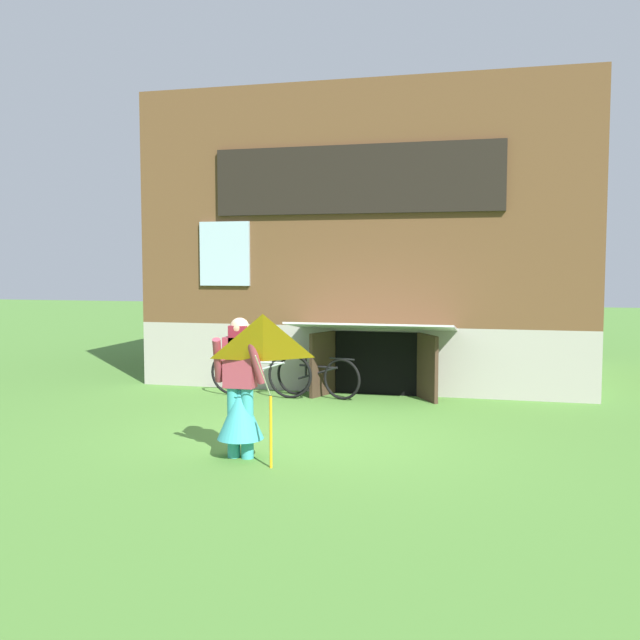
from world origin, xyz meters
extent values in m
plane|color=#4C7F33|center=(0.00, 0.00, 0.00)|extent=(60.00, 60.00, 0.00)
cube|color=#9E998E|center=(0.00, 5.53, 0.56)|extent=(7.74, 5.06, 1.13)
cube|color=brown|center=(0.00, 5.53, 3.15)|extent=(7.74, 5.06, 4.04)
cube|color=black|center=(0.00, 2.96, 3.54)|extent=(4.78, 0.08, 1.11)
cube|color=#9EB7C6|center=(0.00, 2.98, 3.54)|extent=(4.62, 0.04, 0.99)
cube|color=#9EB7C6|center=(-2.29, 2.97, 2.34)|extent=(0.90, 0.06, 1.10)
cube|color=black|center=(0.37, 2.98, 0.52)|extent=(1.40, 0.03, 1.05)
cube|color=#3D2B1E|center=(-0.48, 2.70, 0.52)|extent=(0.31, 0.67, 1.05)
cube|color=#3D2B1E|center=(1.22, 2.70, 0.52)|extent=(0.40, 0.64, 1.05)
cube|color=#B2B2B7|center=(0.37, 2.45, 1.18)|extent=(2.61, 1.09, 0.18)
cylinder|color=teal|center=(-0.56, -1.21, 0.40)|extent=(0.14, 0.14, 0.79)
cylinder|color=teal|center=(-0.40, -1.21, 0.40)|extent=(0.14, 0.14, 0.79)
cone|color=teal|center=(-0.48, -1.21, 0.51)|extent=(0.52, 0.52, 0.59)
cube|color=#993847|center=(-0.48, -1.21, 1.07)|extent=(0.34, 0.20, 0.56)
cylinder|color=#993847|center=(-0.70, -1.31, 1.10)|extent=(0.17, 0.32, 0.52)
cylinder|color=#993847|center=(-0.26, -1.31, 1.10)|extent=(0.17, 0.32, 0.52)
cube|color=maroon|center=(-0.48, -1.27, 1.30)|extent=(0.20, 0.08, 0.36)
sphere|color=#D8AD8E|center=(-0.48, -1.21, 1.46)|extent=(0.21, 0.21, 0.21)
pyramid|color=orange|center=(-0.05, -1.71, 1.28)|extent=(0.95, 0.79, 0.57)
cylinder|color=beige|center=(-0.13, -1.46, 0.97)|extent=(0.01, 0.49, 0.50)
cylinder|color=orange|center=(-0.03, -1.51, 0.38)|extent=(0.03, 0.03, 0.77)
torus|color=black|center=(-0.10, 2.40, 0.33)|extent=(0.65, 0.23, 0.66)
torus|color=black|center=(-0.96, 2.65, 0.33)|extent=(0.65, 0.23, 0.66)
cylinder|color=black|center=(-0.53, 2.52, 0.50)|extent=(0.66, 0.22, 0.04)
cylinder|color=black|center=(-0.53, 2.52, 0.39)|extent=(0.72, 0.24, 0.27)
cylinder|color=black|center=(-0.75, 2.58, 0.50)|extent=(0.04, 0.04, 0.37)
cube|color=black|center=(-0.75, 2.58, 0.69)|extent=(0.20, 0.08, 0.05)
cylinder|color=black|center=(-0.10, 2.40, 0.66)|extent=(0.43, 0.15, 0.03)
torus|color=black|center=(-0.94, 2.32, 0.37)|extent=(0.75, 0.09, 0.75)
torus|color=black|center=(-1.95, 2.37, 0.37)|extent=(0.75, 0.09, 0.75)
cylinder|color=#ADAFB5|center=(-1.45, 2.34, 0.57)|extent=(0.76, 0.08, 0.04)
cylinder|color=#ADAFB5|center=(-1.45, 2.34, 0.44)|extent=(0.83, 0.08, 0.30)
cylinder|color=#ADAFB5|center=(-1.70, 2.36, 0.57)|extent=(0.04, 0.04, 0.42)
cube|color=black|center=(-1.70, 2.36, 0.78)|extent=(0.20, 0.08, 0.05)
cylinder|color=#ADAFB5|center=(-0.94, 2.32, 0.74)|extent=(0.44, 0.05, 0.03)
camera|label=1|loc=(2.23, -8.53, 2.14)|focal=39.77mm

